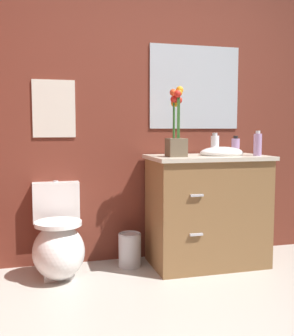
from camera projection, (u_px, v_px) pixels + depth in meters
wall_back at (169, 111)px, 3.45m from camera, size 4.26×0.05×2.50m
toilet at (58, 244)px, 3.01m from camera, size 0.38×0.59×0.69m
vanity_cabinet at (207, 209)px, 3.27m from camera, size 0.94×0.56×1.07m
flower_vase at (176, 131)px, 3.08m from camera, size 0.14×0.14×0.53m
soap_bottle at (235, 146)px, 3.42m from camera, size 0.07×0.07×0.15m
lotion_bottle at (258, 144)px, 3.20m from camera, size 0.06×0.06×0.20m
hand_wash_bottle at (215, 145)px, 3.35m from camera, size 0.07×0.07×0.18m
trash_bin at (130, 250)px, 3.24m from camera, size 0.18×0.18×0.27m
wall_poster at (54, 109)px, 3.17m from camera, size 0.33×0.01×0.45m
wall_mirror at (195, 87)px, 3.46m from camera, size 0.80×0.01×0.70m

